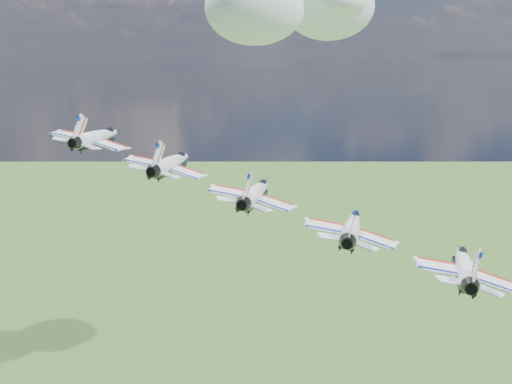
{
  "coord_description": "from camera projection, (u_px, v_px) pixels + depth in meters",
  "views": [
    {
      "loc": [
        -18.22,
        -71.94,
        162.43
      ],
      "look_at": [
        -7.69,
        -2.86,
        147.51
      ],
      "focal_mm": 45.0,
      "sensor_mm": 36.0,
      "label": 1
    }
  ],
  "objects": [
    {
      "name": "jet_4",
      "position": [
        464.0,
        265.0,
        61.64
      ],
      "size": [
        14.21,
        16.37,
        5.92
      ],
      "primitive_type": null,
      "rotation": [
        0.0,
        0.21,
        -0.37
      ],
      "color": "white"
    },
    {
      "name": "jet_3",
      "position": [
        352.0,
        226.0,
        66.55
      ],
      "size": [
        14.21,
        16.37,
        5.92
      ],
      "primitive_type": null,
      "rotation": [
        0.0,
        0.21,
        -0.37
      ],
      "color": "white"
    },
    {
      "name": "jet_0",
      "position": [
        98.0,
        137.0,
        81.26
      ],
      "size": [
        14.21,
        16.37,
        5.92
      ],
      "primitive_type": null,
      "rotation": [
        0.0,
        0.21,
        -0.37
      ],
      "color": "white"
    },
    {
      "name": "jet_1",
      "position": [
        172.0,
        163.0,
        76.35
      ],
      "size": [
        14.21,
        16.37,
        5.92
      ],
      "primitive_type": null,
      "rotation": [
        0.0,
        0.21,
        -0.37
      ],
      "color": "white"
    },
    {
      "name": "cloud_far",
      "position": [
        295.0,
        4.0,
        267.41
      ],
      "size": [
        61.5,
        48.32,
        24.16
      ],
      "primitive_type": "ellipsoid",
      "color": "white"
    },
    {
      "name": "jet_2",
      "position": [
        256.0,
        192.0,
        71.45
      ],
      "size": [
        14.21,
        16.37,
        5.92
      ],
      "primitive_type": null,
      "rotation": [
        0.0,
        0.21,
        -0.37
      ],
      "color": "white"
    }
  ]
}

